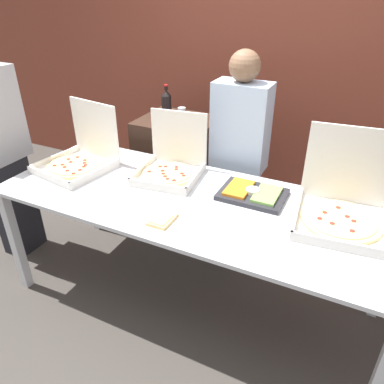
# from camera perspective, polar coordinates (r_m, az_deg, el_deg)

# --- Properties ---
(ground_plane) EXTENTS (16.00, 16.00, 0.00)m
(ground_plane) POSITION_cam_1_polar(r_m,az_deg,el_deg) (2.84, -0.00, -15.89)
(ground_plane) COLOR #423D38
(brick_wall_behind) EXTENTS (10.00, 0.06, 2.80)m
(brick_wall_behind) POSITION_cam_1_polar(r_m,az_deg,el_deg) (3.65, 12.52, 19.12)
(brick_wall_behind) COLOR brown
(brick_wall_behind) RESTS_ON ground_plane
(buffet_table) EXTENTS (2.47, 0.95, 0.84)m
(buffet_table) POSITION_cam_1_polar(r_m,az_deg,el_deg) (2.36, -0.00, -2.82)
(buffet_table) COLOR silver
(buffet_table) RESTS_ON ground_plane
(pizza_box_near_right) EXTENTS (0.46, 0.47, 0.41)m
(pizza_box_near_right) POSITION_cam_1_polar(r_m,az_deg,el_deg) (2.58, -3.20, 4.13)
(pizza_box_near_right) COLOR silver
(pizza_box_near_right) RESTS_ON buffet_table
(pizza_box_far_left) EXTENTS (0.54, 0.55, 0.49)m
(pizza_box_far_left) POSITION_cam_1_polar(r_m,az_deg,el_deg) (2.24, 22.02, -2.04)
(pizza_box_far_left) COLOR silver
(pizza_box_far_left) RESTS_ON buffet_table
(pizza_box_near_left) EXTENTS (0.51, 0.52, 0.44)m
(pizza_box_near_left) POSITION_cam_1_polar(r_m,az_deg,el_deg) (2.80, -16.78, 5.10)
(pizza_box_near_left) COLOR silver
(pizza_box_near_left) RESTS_ON buffet_table
(paper_plate_front_right) EXTENTS (0.24, 0.24, 0.03)m
(paper_plate_front_right) POSITION_cam_1_polar(r_m,az_deg,el_deg) (2.10, -4.55, -4.28)
(paper_plate_front_right) COLOR white
(paper_plate_front_right) RESTS_ON buffet_table
(veggie_tray) EXTENTS (0.40, 0.30, 0.05)m
(veggie_tray) POSITION_cam_1_polar(r_m,az_deg,el_deg) (2.36, 9.20, -0.23)
(veggie_tray) COLOR #28282D
(veggie_tray) RESTS_ON buffet_table
(sideboard_podium) EXTENTS (0.64, 0.56, 0.99)m
(sideboard_podium) POSITION_cam_1_polar(r_m,az_deg,el_deg) (3.42, -2.06, 3.08)
(sideboard_podium) COLOR #382319
(sideboard_podium) RESTS_ON ground_plane
(soda_bottle) EXTENTS (0.08, 0.08, 0.28)m
(soda_bottle) POSITION_cam_1_polar(r_m,az_deg,el_deg) (3.26, -3.91, 13.31)
(soda_bottle) COLOR black
(soda_bottle) RESTS_ON sideboard_podium
(soda_can_silver) EXTENTS (0.07, 0.07, 0.12)m
(soda_can_silver) POSITION_cam_1_polar(r_m,az_deg,el_deg) (3.15, -1.56, 11.68)
(soda_can_silver) COLOR silver
(soda_can_silver) RESTS_ON sideboard_podium
(person_guest_plaid) EXTENTS (0.40, 0.22, 1.64)m
(person_guest_plaid) POSITION_cam_1_polar(r_m,az_deg,el_deg) (2.85, 7.11, 5.15)
(person_guest_plaid) COLOR black
(person_guest_plaid) RESTS_ON ground_plane
(person_guest_cap) EXTENTS (0.22, 0.40, 1.73)m
(person_guest_cap) POSITION_cam_1_polar(r_m,az_deg,el_deg) (3.18, -27.17, 5.70)
(person_guest_cap) COLOR black
(person_guest_cap) RESTS_ON ground_plane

